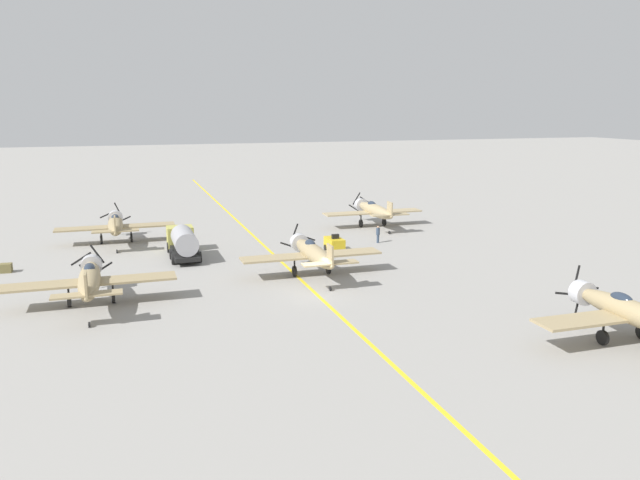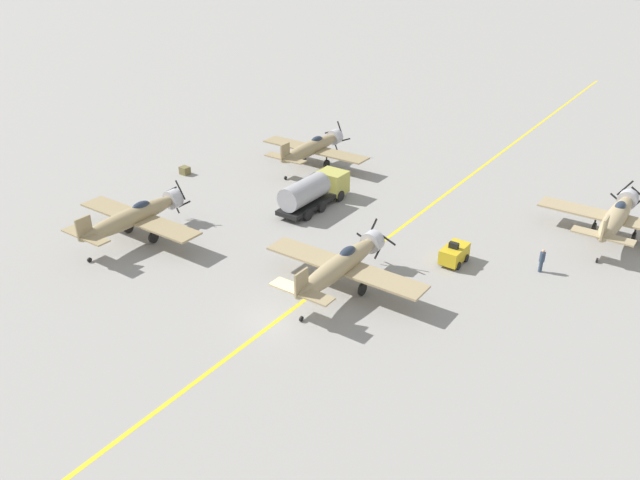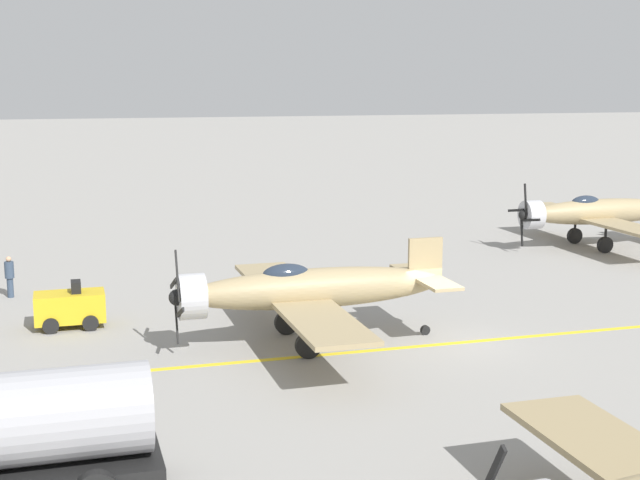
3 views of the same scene
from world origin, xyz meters
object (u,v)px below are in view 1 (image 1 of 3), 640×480
Objects in this scene: airplane_far_right at (374,210)px; ground_crew_walking at (378,234)px; airplane_mid_center at (313,253)px; supply_crate_by_tanker at (6,268)px; airplane_far_left at (116,225)px; fuel_tanker at (183,242)px; tow_tractor at (334,244)px; airplane_near_right at (630,312)px; airplane_mid_left at (90,279)px.

ground_crew_walking is (-3.04, -8.37, -1.02)m from airplane_far_right.
airplane_mid_center reaches higher than supply_crate_by_tanker.
airplane_far_left is 6.62× the size of ground_crew_walking.
fuel_tanker is at bearing -153.60° from airplane_far_right.
airplane_mid_center reaches higher than tow_tractor.
airplane_near_right reaches higher than airplane_mid_center.
fuel_tanker is 3.08× the size of tow_tractor.
airplane_far_left reaches higher than tow_tractor.
airplane_near_right reaches higher than airplane_far_left.
tow_tractor reaches higher than supply_crate_by_tanker.
airplane_far_left is at bearing 162.90° from ground_crew_walking.
airplane_mid_left reaches higher than tow_tractor.
fuel_tanker is at bearing 65.95° from airplane_mid_left.
airplane_mid_left is (-30.94, -21.75, 0.00)m from airplane_far_right.
airplane_near_right is at bearing -64.68° from airplane_mid_center.
airplane_far_right is 24.65m from fuel_tanker.
fuel_tanker reaches higher than ground_crew_walking.
supply_crate_by_tanker is at bearing -178.08° from ground_crew_walking.
airplane_far_right is 39.49m from supply_crate_by_tanker.
airplane_far_right and airplane_mid_left have the same top height.
airplane_mid_left is 17.75m from airplane_mid_center.
supply_crate_by_tanker is (-38.28, -9.55, -1.62)m from airplane_far_right.
fuel_tanker reaches higher than supply_crate_by_tanker.
tow_tractor is at bearing -8.78° from fuel_tanker.
airplane_near_right reaches higher than airplane_mid_left.
airplane_mid_center reaches higher than airplane_mid_left.
airplane_far_right is at bearing 41.77° from airplane_mid_left.
airplane_far_left is at bearing 122.54° from airplane_mid_center.
tow_tractor is at bearing -43.94° from airplane_far_left.
airplane_mid_left is 1.00× the size of airplane_near_right.
ground_crew_walking is at bearing 87.45° from airplane_near_right.
fuel_tanker is 8.57× the size of supply_crate_by_tanker.
airplane_mid_center is (-13.44, -18.80, 0.00)m from airplane_far_right.
airplane_mid_center is at bearing -66.44° from airplane_far_left.
airplane_mid_left is 15.35m from fuel_tanker.
fuel_tanker is at bearing 171.22° from tow_tractor.
supply_crate_by_tanker is at bearing 151.70° from airplane_mid_center.
airplane_mid_left is 1.50× the size of fuel_tanker.
ground_crew_walking is at bearing 37.22° from airplane_mid_center.
airplane_near_right is (29.15, -39.01, 0.00)m from airplane_far_left.
tow_tractor is (4.73, 8.01, -1.22)m from airplane_mid_center.
airplane_near_right is (30.94, -17.58, 0.00)m from airplane_mid_left.
fuel_tanker is 4.41× the size of ground_crew_walking.
airplane_far_left is 48.70m from airplane_near_right.
fuel_tanker is at bearing 3.69° from supply_crate_by_tanker.
airplane_far_left is 24.26m from airplane_mid_center.
airplane_far_left is at bearing 91.90° from airplane_mid_left.
airplane_mid_center is at bearing -119.50° from airplane_far_right.
tow_tractor is at bearing 51.58° from airplane_mid_center.
airplane_far_left is (1.78, 21.42, 0.00)m from airplane_mid_left.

